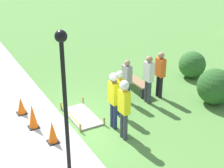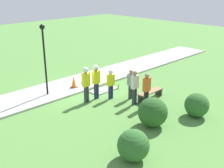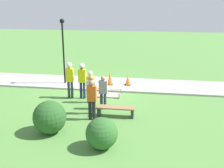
{
  "view_description": "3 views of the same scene",
  "coord_description": "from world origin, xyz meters",
  "px_view_note": "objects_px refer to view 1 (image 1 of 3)",
  "views": [
    {
      "loc": [
        8.87,
        -3.45,
        6.0
      ],
      "look_at": [
        -0.85,
        1.93,
        0.87
      ],
      "focal_mm": 55.0,
      "sensor_mm": 36.0,
      "label": 1
    },
    {
      "loc": [
        9.93,
        12.06,
        6.08
      ],
      "look_at": [
        -0.12,
        1.84,
        0.85
      ],
      "focal_mm": 45.0,
      "sensor_mm": 36.0,
      "label": 2
    },
    {
      "loc": [
        -3.17,
        15.06,
        5.22
      ],
      "look_at": [
        -1.17,
        1.79,
        1.04
      ],
      "focal_mm": 45.0,
      "sensor_mm": 36.0,
      "label": 3
    }
  ],
  "objects_px": {
    "traffic_cone_near_patch": "(21,106)",
    "worker_trainee": "(120,90)",
    "traffic_cone_far_patch": "(33,116)",
    "lamppost_near": "(64,88)",
    "traffic_cone_sidewalk_edge": "(52,132)",
    "worker_supervisor": "(124,104)",
    "bystander_in_gray_shirt": "(149,76)",
    "park_bench": "(135,82)",
    "bystander_in_white_shirt": "(127,79)",
    "worker_assistant": "(114,95)",
    "bystander_in_orange_shirt": "(160,72)"
  },
  "relations": [
    {
      "from": "bystander_in_gray_shirt",
      "to": "bystander_in_white_shirt",
      "type": "xyz_separation_m",
      "value": [
        -0.43,
        -0.65,
        -0.12
      ]
    },
    {
      "from": "traffic_cone_near_patch",
      "to": "lamppost_near",
      "type": "xyz_separation_m",
      "value": [
        3.89,
        0.17,
        2.26
      ]
    },
    {
      "from": "traffic_cone_near_patch",
      "to": "traffic_cone_far_patch",
      "type": "bearing_deg",
      "value": 4.38
    },
    {
      "from": "worker_assistant",
      "to": "lamppost_near",
      "type": "relative_size",
      "value": 0.49
    },
    {
      "from": "park_bench",
      "to": "worker_assistant",
      "type": "xyz_separation_m",
      "value": [
        2.07,
        -2.12,
        0.85
      ]
    },
    {
      "from": "traffic_cone_far_patch",
      "to": "park_bench",
      "type": "distance_m",
      "value": 4.56
    },
    {
      "from": "worker_assistant",
      "to": "traffic_cone_sidewalk_edge",
      "type": "bearing_deg",
      "value": -90.53
    },
    {
      "from": "worker_assistant",
      "to": "bystander_in_white_shirt",
      "type": "relative_size",
      "value": 1.17
    },
    {
      "from": "park_bench",
      "to": "lamppost_near",
      "type": "relative_size",
      "value": 0.44
    },
    {
      "from": "worker_supervisor",
      "to": "lamppost_near",
      "type": "relative_size",
      "value": 0.5
    },
    {
      "from": "traffic_cone_sidewalk_edge",
      "to": "traffic_cone_near_patch",
      "type": "bearing_deg",
      "value": -171.02
    },
    {
      "from": "traffic_cone_far_patch",
      "to": "worker_supervisor",
      "type": "relative_size",
      "value": 0.42
    },
    {
      "from": "traffic_cone_sidewalk_edge",
      "to": "worker_assistant",
      "type": "bearing_deg",
      "value": 89.47
    },
    {
      "from": "bystander_in_orange_shirt",
      "to": "worker_assistant",
      "type": "bearing_deg",
      "value": -67.24
    },
    {
      "from": "traffic_cone_sidewalk_edge",
      "to": "bystander_in_gray_shirt",
      "type": "bearing_deg",
      "value": 102.65
    },
    {
      "from": "worker_trainee",
      "to": "bystander_in_orange_shirt",
      "type": "height_order",
      "value": "bystander_in_orange_shirt"
    },
    {
      "from": "traffic_cone_sidewalk_edge",
      "to": "worker_assistant",
      "type": "xyz_separation_m",
      "value": [
        0.02,
        2.07,
        0.73
      ]
    },
    {
      "from": "traffic_cone_far_patch",
      "to": "bystander_in_gray_shirt",
      "type": "relative_size",
      "value": 0.45
    },
    {
      "from": "worker_supervisor",
      "to": "worker_assistant",
      "type": "bearing_deg",
      "value": 177.57
    },
    {
      "from": "lamppost_near",
      "to": "worker_assistant",
      "type": "bearing_deg",
      "value": 127.18
    },
    {
      "from": "traffic_cone_far_patch",
      "to": "traffic_cone_sidewalk_edge",
      "type": "bearing_deg",
      "value": 13.47
    },
    {
      "from": "worker_supervisor",
      "to": "park_bench",
      "type": "bearing_deg",
      "value": 142.07
    },
    {
      "from": "bystander_in_gray_shirt",
      "to": "traffic_cone_near_patch",
      "type": "bearing_deg",
      "value": -106.17
    },
    {
      "from": "worker_assistant",
      "to": "bystander_in_white_shirt",
      "type": "height_order",
      "value": "worker_assistant"
    },
    {
      "from": "bystander_in_gray_shirt",
      "to": "bystander_in_white_shirt",
      "type": "height_order",
      "value": "bystander_in_gray_shirt"
    },
    {
      "from": "park_bench",
      "to": "bystander_in_gray_shirt",
      "type": "height_order",
      "value": "bystander_in_gray_shirt"
    },
    {
      "from": "worker_assistant",
      "to": "bystander_in_gray_shirt",
      "type": "xyz_separation_m",
      "value": [
        -0.92,
        1.96,
        -0.12
      ]
    },
    {
      "from": "traffic_cone_near_patch",
      "to": "park_bench",
      "type": "relative_size",
      "value": 0.35
    },
    {
      "from": "bystander_in_orange_shirt",
      "to": "bystander_in_white_shirt",
      "type": "bearing_deg",
      "value": -101.58
    },
    {
      "from": "bystander_in_gray_shirt",
      "to": "lamppost_near",
      "type": "bearing_deg",
      "value": -58.01
    },
    {
      "from": "traffic_cone_far_patch",
      "to": "lamppost_near",
      "type": "xyz_separation_m",
      "value": [
        2.81,
        0.08,
        2.15
      ]
    },
    {
      "from": "worker_assistant",
      "to": "worker_trainee",
      "type": "xyz_separation_m",
      "value": [
        -0.57,
        0.55,
        -0.19
      ]
    },
    {
      "from": "traffic_cone_sidewalk_edge",
      "to": "worker_supervisor",
      "type": "distance_m",
      "value": 2.28
    },
    {
      "from": "traffic_cone_near_patch",
      "to": "worker_trainee",
      "type": "xyz_separation_m",
      "value": [
        1.62,
        2.96,
        0.59
      ]
    },
    {
      "from": "traffic_cone_near_patch",
      "to": "traffic_cone_far_patch",
      "type": "relative_size",
      "value": 0.74
    },
    {
      "from": "traffic_cone_sidewalk_edge",
      "to": "worker_assistant",
      "type": "relative_size",
      "value": 0.36
    },
    {
      "from": "worker_trainee",
      "to": "park_bench",
      "type": "bearing_deg",
      "value": 133.8
    },
    {
      "from": "lamppost_near",
      "to": "worker_trainee",
      "type": "bearing_deg",
      "value": 129.09
    },
    {
      "from": "bystander_in_gray_shirt",
      "to": "bystander_in_white_shirt",
      "type": "distance_m",
      "value": 0.79
    },
    {
      "from": "park_bench",
      "to": "bystander_in_gray_shirt",
      "type": "distance_m",
      "value": 1.37
    },
    {
      "from": "lamppost_near",
      "to": "worker_supervisor",
      "type": "bearing_deg",
      "value": 114.69
    },
    {
      "from": "worker_trainee",
      "to": "traffic_cone_near_patch",
      "type": "bearing_deg",
      "value": -118.75
    },
    {
      "from": "traffic_cone_near_patch",
      "to": "worker_trainee",
      "type": "bearing_deg",
      "value": 61.25
    },
    {
      "from": "traffic_cone_near_patch",
      "to": "bystander_in_white_shirt",
      "type": "relative_size",
      "value": 0.36
    },
    {
      "from": "traffic_cone_sidewalk_edge",
      "to": "worker_supervisor",
      "type": "relative_size",
      "value": 0.36
    },
    {
      "from": "worker_trainee",
      "to": "traffic_cone_sidewalk_edge",
      "type": "bearing_deg",
      "value": -78.19
    },
    {
      "from": "worker_trainee",
      "to": "lamppost_near",
      "type": "relative_size",
      "value": 0.43
    },
    {
      "from": "traffic_cone_far_patch",
      "to": "bystander_in_gray_shirt",
      "type": "xyz_separation_m",
      "value": [
        0.18,
        4.29,
        0.55
      ]
    },
    {
      "from": "traffic_cone_sidewalk_edge",
      "to": "lamppost_near",
      "type": "xyz_separation_m",
      "value": [
        1.72,
        -0.18,
        2.21
      ]
    },
    {
      "from": "traffic_cone_near_patch",
      "to": "lamppost_near",
      "type": "bearing_deg",
      "value": 2.46
    }
  ]
}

